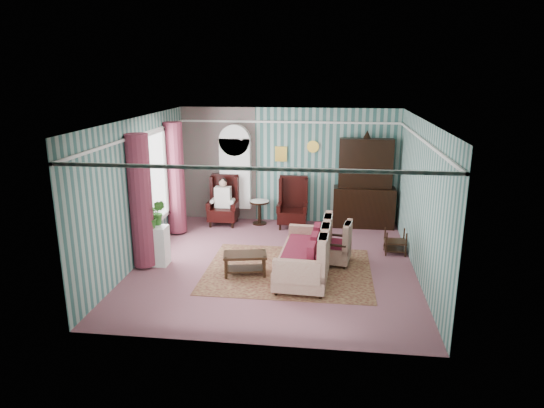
# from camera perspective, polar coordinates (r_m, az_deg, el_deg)

# --- Properties ---
(floor) EXTENTS (6.00, 6.00, 0.00)m
(floor) POSITION_cam_1_polar(r_m,az_deg,el_deg) (9.87, 0.35, -7.08)
(floor) COLOR #8D525B
(floor) RESTS_ON ground
(room_shell) EXTENTS (5.53, 6.02, 2.91)m
(room_shell) POSITION_cam_1_polar(r_m,az_deg,el_deg) (9.55, -3.20, 4.72)
(room_shell) COLOR #3A6963
(room_shell) RESTS_ON ground
(bookcase) EXTENTS (0.80, 0.28, 2.24)m
(bookcase) POSITION_cam_1_polar(r_m,az_deg,el_deg) (12.43, -4.31, 3.03)
(bookcase) COLOR silver
(bookcase) RESTS_ON floor
(dresser_hutch) EXTENTS (1.50, 0.56, 2.36)m
(dresser_hutch) POSITION_cam_1_polar(r_m,az_deg,el_deg) (12.09, 10.88, 2.74)
(dresser_hutch) COLOR black
(dresser_hutch) RESTS_ON floor
(wingback_left) EXTENTS (0.76, 0.80, 1.25)m
(wingback_left) POSITION_cam_1_polar(r_m,az_deg,el_deg) (12.22, -5.76, 0.40)
(wingback_left) COLOR black
(wingback_left) RESTS_ON floor
(wingback_right) EXTENTS (0.76, 0.80, 1.25)m
(wingback_right) POSITION_cam_1_polar(r_m,az_deg,el_deg) (11.97, 2.44, 0.14)
(wingback_right) COLOR black
(wingback_right) RESTS_ON floor
(seated_woman) EXTENTS (0.44, 0.40, 1.18)m
(seated_woman) POSITION_cam_1_polar(r_m,az_deg,el_deg) (12.23, -5.76, 0.24)
(seated_woman) COLOR beige
(seated_woman) RESTS_ON floor
(round_side_table) EXTENTS (0.50, 0.50, 0.60)m
(round_side_table) POSITION_cam_1_polar(r_m,az_deg,el_deg) (12.29, -1.47, -1.01)
(round_side_table) COLOR black
(round_side_table) RESTS_ON floor
(nest_table) EXTENTS (0.45, 0.38, 0.54)m
(nest_table) POSITION_cam_1_polar(r_m,az_deg,el_deg) (10.65, 14.29, -4.30)
(nest_table) COLOR black
(nest_table) RESTS_ON floor
(plant_stand) EXTENTS (0.55, 0.35, 0.80)m
(plant_stand) POSITION_cam_1_polar(r_m,az_deg,el_deg) (10.00, -13.69, -4.77)
(plant_stand) COLOR white
(plant_stand) RESTS_ON floor
(rug) EXTENTS (3.20, 2.60, 0.01)m
(rug) POSITION_cam_1_polar(r_m,az_deg,el_deg) (9.56, 1.94, -7.81)
(rug) COLOR #501A1B
(rug) RESTS_ON floor
(sofa) EXTENTS (1.17, 2.14, 1.08)m
(sofa) POSITION_cam_1_polar(r_m,az_deg,el_deg) (9.15, 3.83, -5.34)
(sofa) COLOR beige
(sofa) RESTS_ON floor
(floral_armchair) EXTENTS (0.92, 0.85, 1.02)m
(floral_armchair) POSITION_cam_1_polar(r_m,az_deg,el_deg) (9.82, 7.28, -4.14)
(floral_armchair) COLOR beige
(floral_armchair) RESTS_ON floor
(coffee_table) EXTENTS (0.89, 0.60, 0.42)m
(coffee_table) POSITION_cam_1_polar(r_m,az_deg,el_deg) (9.32, -3.18, -7.08)
(coffee_table) COLOR black
(coffee_table) RESTS_ON floor
(potted_plant_a) EXTENTS (0.50, 0.48, 0.44)m
(potted_plant_a) POSITION_cam_1_polar(r_m,az_deg,el_deg) (9.73, -14.10, -1.51)
(potted_plant_a) COLOR #19521A
(potted_plant_a) RESTS_ON plant_stand
(potted_plant_b) EXTENTS (0.28, 0.23, 0.52)m
(potted_plant_b) POSITION_cam_1_polar(r_m,az_deg,el_deg) (9.88, -13.26, -0.97)
(potted_plant_b) COLOR #1A4A17
(potted_plant_b) RESTS_ON plant_stand
(potted_plant_c) EXTENTS (0.24, 0.24, 0.36)m
(potted_plant_c) POSITION_cam_1_polar(r_m,az_deg,el_deg) (9.93, -13.96, -1.40)
(potted_plant_c) COLOR #19501D
(potted_plant_c) RESTS_ON plant_stand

